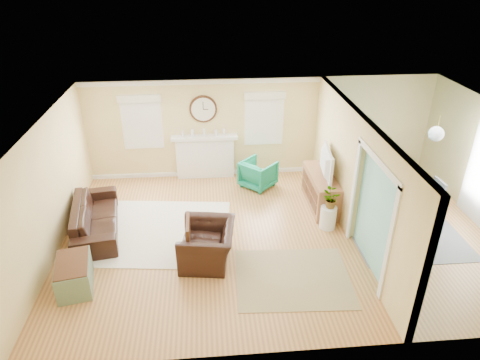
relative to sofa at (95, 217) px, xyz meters
name	(u,v)px	position (x,y,z in m)	size (l,w,h in m)	color
floor	(279,235)	(3.88, -0.51, -0.33)	(9.00, 9.00, 0.00)	#996339
wall_back	(262,127)	(3.88, 2.49, 0.97)	(9.00, 0.02, 2.60)	#D3B77B
wall_front	(319,283)	(3.88, -3.51, 0.97)	(9.00, 0.02, 2.60)	#D3B77B
wall_left	(48,190)	(-0.62, -0.51, 0.97)	(0.02, 6.00, 2.60)	#D3B77B
ceiling	(285,119)	(3.88, -0.51, 2.27)	(9.00, 6.00, 0.02)	white
partition	(351,169)	(5.39, -0.23, 1.03)	(0.17, 6.00, 2.60)	#D3B77B
fireplace	(205,156)	(2.38, 2.37, 0.27)	(1.70, 0.30, 1.17)	white
wall_clock	(203,109)	(2.38, 2.45, 1.52)	(0.70, 0.07, 0.70)	#4C2C19
window_left	(142,118)	(0.83, 2.44, 1.33)	(1.05, 0.13, 1.42)	white
window_right	(264,115)	(3.93, 2.44, 1.33)	(1.05, 0.13, 1.42)	white
pendant	(436,134)	(6.88, -0.51, 1.87)	(0.30, 0.30, 0.55)	gold
rug_cream	(160,231)	(1.35, -0.17, -0.32)	(2.89, 2.50, 0.02)	#F0E8C9
rug_jute	(293,278)	(3.91, -1.90, -0.32)	(2.08, 1.70, 0.01)	tan
rug_grey	(397,223)	(6.56, -0.31, -0.32)	(2.32, 2.90, 0.01)	slate
sofa	(95,217)	(0.00, 0.00, 0.00)	(2.25, 0.88, 0.66)	black
eames_chair	(207,244)	(2.36, -1.23, 0.05)	(1.15, 1.00, 0.75)	black
green_chair	(258,174)	(3.70, 1.69, 0.02)	(0.75, 0.78, 0.71)	#0C7558
trunk	(74,274)	(0.00, -1.78, -0.06)	(0.74, 1.02, 0.54)	gray
credenza	(321,190)	(5.04, 0.63, 0.07)	(0.54, 1.59, 0.80)	#A0734C
tv	(323,162)	(5.03, 0.63, 0.80)	(1.13, 0.15, 0.65)	black
garden_stool	(328,217)	(4.98, -0.32, -0.07)	(0.35, 0.35, 0.51)	white
potted_plant	(330,199)	(4.98, -0.32, 0.39)	(0.38, 0.33, 0.42)	#337F33
dining_table	(399,212)	(6.56, -0.31, -0.03)	(1.67, 0.93, 0.59)	#4C2C19
dining_chair_n	(380,177)	(6.53, 0.82, 0.25)	(0.48, 0.48, 0.99)	slate
dining_chair_s	(419,227)	(6.46, -1.34, 0.27)	(0.49, 0.49, 1.02)	slate
dining_chair_w	(368,204)	(5.84, -0.26, 0.18)	(0.42, 0.42, 0.87)	white
dining_chair_e	(429,198)	(7.20, -0.26, 0.27)	(0.48, 0.48, 1.01)	slate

